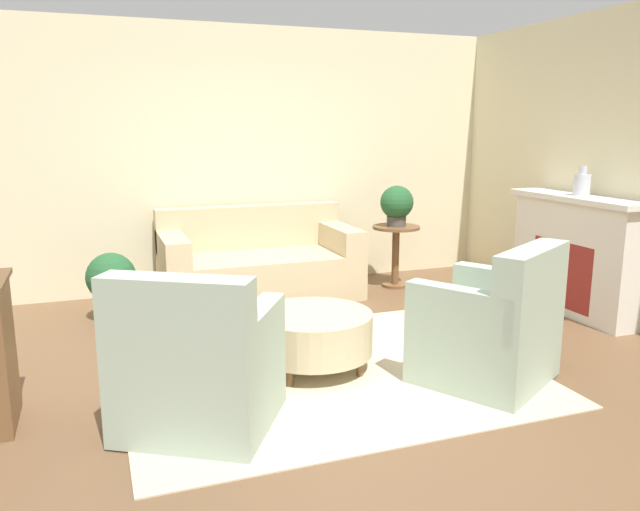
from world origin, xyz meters
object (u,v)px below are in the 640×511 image
couch (259,265)px  potted_plant_floor (111,283)px  armchair_right (493,330)px  vase_mantel_near (582,184)px  armchair_left (196,370)px  ottoman_table (313,333)px  side_table (396,246)px  potted_plant_on_side_table (397,204)px

couch → potted_plant_floor: (-1.47, -0.33, 0.02)m
armchair_right → vase_mantel_near: vase_mantel_near is taller
armchair_left → ottoman_table: (0.95, 0.65, -0.10)m
couch → vase_mantel_near: size_ratio=7.36×
armchair_left → potted_plant_floor: bearing=99.1°
vase_mantel_near → armchair_left: bearing=-163.3°
vase_mantel_near → potted_plant_floor: 4.42m
vase_mantel_near → potted_plant_floor: size_ratio=0.43×
vase_mantel_near → potted_plant_floor: bearing=162.9°
couch → side_table: bearing=-4.7°
couch → armchair_right: size_ratio=1.77×
ottoman_table → vase_mantel_near: size_ratio=3.22×
couch → ottoman_table: couch is taller
couch → potted_plant_on_side_table: (1.53, -0.13, 0.59)m
couch → potted_plant_floor: couch is taller
couch → vase_mantel_near: bearing=-30.9°
side_table → potted_plant_on_side_table: bearing=180.0°
armchair_left → armchair_right: same height
armchair_right → ottoman_table: 1.27m
vase_mantel_near → potted_plant_on_side_table: 1.89m
couch → armchair_left: size_ratio=1.77×
potted_plant_on_side_table → potted_plant_floor: potted_plant_on_side_table is taller
vase_mantel_near → side_table: bearing=127.8°
couch → potted_plant_on_side_table: potted_plant_on_side_table is taller
couch → armchair_right: 2.89m
armchair_right → side_table: armchair_right is taller
armchair_right → potted_plant_on_side_table: size_ratio=2.56×
couch → potted_plant_floor: size_ratio=3.17×
armchair_right → side_table: size_ratio=1.66×
side_table → potted_plant_on_side_table: 0.46m
armchair_left → side_table: 3.69m
armchair_left → side_table: size_ratio=1.66×
potted_plant_on_side_table → potted_plant_floor: (-3.00, -0.20, -0.57)m
armchair_right → potted_plant_on_side_table: 2.72m
couch → potted_plant_on_side_table: bearing=-4.7°
couch → armchair_right: armchair_right is taller
ottoman_table → side_table: bearing=49.5°
couch → potted_plant_on_side_table: size_ratio=4.52×
armchair_right → potted_plant_on_side_table: (0.58, 2.60, 0.55)m
armchair_right → ottoman_table: armchair_right is taller
armchair_left → vase_mantel_near: (3.76, 1.13, 0.86)m
ottoman_table → potted_plant_on_side_table: (1.67, 1.96, 0.65)m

